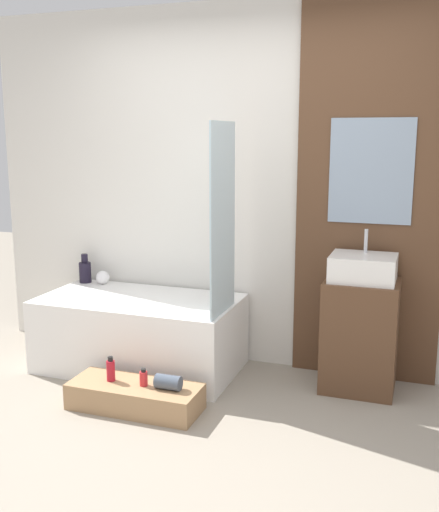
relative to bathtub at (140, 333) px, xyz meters
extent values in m
plane|color=gray|center=(0.72, -1.15, -0.27)|extent=(12.00, 12.00, 0.00)
cube|color=silver|center=(0.72, 0.43, 1.03)|extent=(4.20, 0.06, 2.60)
cube|color=brown|center=(1.55, 0.38, 1.03)|extent=(0.99, 0.03, 2.60)
cube|color=#8C9EB2|center=(1.55, 0.36, 1.18)|extent=(0.55, 0.01, 0.70)
cube|color=white|center=(0.00, 0.00, 0.00)|extent=(1.43, 0.76, 0.53)
cube|color=silver|center=(0.00, 0.00, 0.26)|extent=(1.11, 0.53, 0.01)
cube|color=silver|center=(0.68, -0.13, 0.88)|extent=(0.01, 0.46, 1.24)
cube|color=#A87F56|center=(0.28, -0.63, -0.18)|extent=(0.83, 0.33, 0.16)
cube|color=brown|center=(1.55, 0.15, 0.11)|extent=(0.48, 0.41, 0.75)
cube|color=white|center=(1.55, 0.15, 0.57)|extent=(0.42, 0.35, 0.17)
cylinder|color=silver|center=(1.55, 0.25, 0.73)|extent=(0.02, 0.02, 0.16)
cylinder|color=black|center=(-0.62, 0.28, 0.34)|extent=(0.09, 0.09, 0.16)
cylinder|color=black|center=(-0.62, 0.28, 0.46)|extent=(0.05, 0.05, 0.07)
sphere|color=white|center=(-0.46, 0.28, 0.32)|extent=(0.11, 0.11, 0.11)
cylinder|color=#B21928|center=(0.11, -0.63, -0.04)|extent=(0.05, 0.05, 0.13)
cylinder|color=black|center=(0.11, -0.63, 0.04)|extent=(0.03, 0.03, 0.03)
cylinder|color=red|center=(0.34, -0.63, -0.06)|extent=(0.05, 0.05, 0.09)
cylinder|color=black|center=(0.34, -0.63, 0.00)|extent=(0.03, 0.03, 0.02)
cylinder|color=#4C5666|center=(0.50, -0.63, -0.06)|extent=(0.16, 0.09, 0.09)
camera|label=1|loc=(1.92, -3.74, 1.42)|focal=42.00mm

